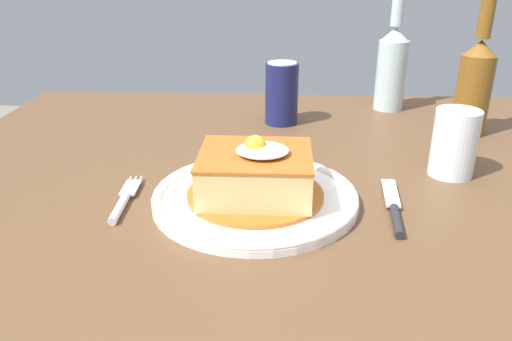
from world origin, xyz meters
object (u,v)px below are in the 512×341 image
Objects in this scene: beer_bottle_amber at (475,82)px; drinking_glass at (454,147)px; knife at (395,212)px; fork at (123,201)px; main_plate at (255,197)px; soda_can at (282,93)px; beer_bottle_clear at (392,64)px.

beer_bottle_amber is 2.53× the size of drinking_glass.
fork is at bearing 178.02° from knife.
main_plate reaches higher than fork.
knife is at bearing -68.72° from soda_can.
drinking_glass is at bearing -85.33° from beer_bottle_clear.
drinking_glass is (0.03, -0.36, -0.05)m from beer_bottle_clear.
beer_bottle_clear is (0.24, 0.11, 0.04)m from soda_can.
beer_bottle_clear is 2.53× the size of drinking_glass.
beer_bottle_clear is 1.00× the size of beer_bottle_amber.
fork is (-0.18, -0.02, -0.00)m from main_plate.
soda_can is at bearing 60.37° from fork.
beer_bottle_clear reaches higher than fork.
knife is 0.19m from drinking_glass.
knife is at bearing -128.41° from drinking_glass.
fork is 0.53× the size of beer_bottle_clear.
knife is at bearing -9.41° from main_plate.
fork is at bearing -174.28° from main_plate.
drinking_glass is at bearing 51.59° from knife.
fork is 0.53× the size of beer_bottle_amber.
main_plate is 1.08× the size of beer_bottle_clear.
beer_bottle_amber reaches higher than main_plate.
main_plate is 2.31× the size of soda_can.
knife is 0.43m from soda_can.
beer_bottle_amber reaches higher than knife.
beer_bottle_amber reaches higher than drinking_glass.
main_plate is 0.19m from knife.
soda_can reaches higher than fork.
soda_can is 1.18× the size of drinking_glass.
beer_bottle_clear is 0.20m from beer_bottle_amber.
beer_bottle_amber is at bearing 38.79° from main_plate.
fork is 0.37m from knife.
beer_bottle_amber is at bearing 65.61° from drinking_glass.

